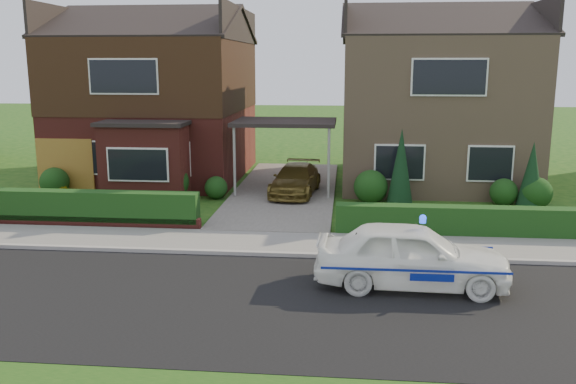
# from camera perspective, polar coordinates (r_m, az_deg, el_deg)

# --- Properties ---
(ground) EXTENTS (120.00, 120.00, 0.00)m
(ground) POSITION_cam_1_polar(r_m,az_deg,el_deg) (13.01, -5.24, -10.12)
(ground) COLOR #144312
(ground) RESTS_ON ground
(road) EXTENTS (60.00, 6.00, 0.02)m
(road) POSITION_cam_1_polar(r_m,az_deg,el_deg) (13.01, -5.24, -10.12)
(road) COLOR black
(road) RESTS_ON ground
(kerb) EXTENTS (60.00, 0.16, 0.12)m
(kerb) POSITION_cam_1_polar(r_m,az_deg,el_deg) (15.82, -3.19, -5.79)
(kerb) COLOR #9E9993
(kerb) RESTS_ON ground
(sidewalk) EXTENTS (60.00, 2.00, 0.10)m
(sidewalk) POSITION_cam_1_polar(r_m,az_deg,el_deg) (16.81, -2.65, -4.73)
(sidewalk) COLOR slate
(sidewalk) RESTS_ON ground
(driveway) EXTENTS (3.80, 12.00, 0.12)m
(driveway) POSITION_cam_1_polar(r_m,az_deg,el_deg) (23.45, -0.26, 0.12)
(driveway) COLOR #666059
(driveway) RESTS_ON ground
(house_left) EXTENTS (7.50, 9.53, 7.25)m
(house_left) POSITION_cam_1_polar(r_m,az_deg,el_deg) (27.00, -12.10, 9.46)
(house_left) COLOR maroon
(house_left) RESTS_ON ground
(house_right) EXTENTS (7.50, 8.06, 7.25)m
(house_right) POSITION_cam_1_polar(r_m,az_deg,el_deg) (26.09, 13.36, 8.99)
(house_right) COLOR #9B7C5F
(house_right) RESTS_ON ground
(carport_link) EXTENTS (3.80, 3.00, 2.77)m
(carport_link) POSITION_cam_1_polar(r_m,az_deg,el_deg) (23.01, -0.28, 6.44)
(carport_link) COLOR black
(carport_link) RESTS_ON ground
(garage_door) EXTENTS (2.20, 0.10, 2.10)m
(garage_door) POSITION_cam_1_polar(r_m,az_deg,el_deg) (24.52, -20.09, 2.27)
(garage_door) COLOR brown
(garage_door) RESTS_ON ground
(dwarf_wall) EXTENTS (7.70, 0.25, 0.36)m
(dwarf_wall) POSITION_cam_1_polar(r_m,az_deg,el_deg) (19.54, -19.24, -2.63)
(dwarf_wall) COLOR maroon
(dwarf_wall) RESTS_ON ground
(hedge_left) EXTENTS (7.50, 0.55, 0.90)m
(hedge_left) POSITION_cam_1_polar(r_m,az_deg,el_deg) (19.71, -19.02, -3.03)
(hedge_left) COLOR #113512
(hedge_left) RESTS_ON ground
(hedge_right) EXTENTS (7.50, 0.55, 0.80)m
(hedge_right) POSITION_cam_1_polar(r_m,az_deg,el_deg) (18.20, 16.38, -4.08)
(hedge_right) COLOR #113512
(hedge_right) RESTS_ON ground
(shrub_left_far) EXTENTS (1.08, 1.08, 1.08)m
(shrub_left_far) POSITION_cam_1_polar(r_m,az_deg,el_deg) (24.31, -21.00, 0.90)
(shrub_left_far) COLOR #113512
(shrub_left_far) RESTS_ON ground
(shrub_left_mid) EXTENTS (1.32, 1.32, 1.32)m
(shrub_left_mid) POSITION_cam_1_polar(r_m,az_deg,el_deg) (22.46, -10.92, 0.93)
(shrub_left_mid) COLOR #113512
(shrub_left_mid) RESTS_ON ground
(shrub_left_near) EXTENTS (0.84, 0.84, 0.84)m
(shrub_left_near) POSITION_cam_1_polar(r_m,az_deg,el_deg) (22.40, -6.75, 0.41)
(shrub_left_near) COLOR #113512
(shrub_left_near) RESTS_ON ground
(shrub_right_near) EXTENTS (1.20, 1.20, 1.20)m
(shrub_right_near) POSITION_cam_1_polar(r_m,az_deg,el_deg) (21.68, 7.75, 0.48)
(shrub_right_near) COLOR #113512
(shrub_right_near) RESTS_ON ground
(shrub_right_mid) EXTENTS (0.96, 0.96, 0.96)m
(shrub_right_mid) POSITION_cam_1_polar(r_m,az_deg,el_deg) (22.46, 19.54, -0.01)
(shrub_right_mid) COLOR #113512
(shrub_right_mid) RESTS_ON ground
(shrub_right_far) EXTENTS (1.08, 1.08, 1.08)m
(shrub_right_far) POSITION_cam_1_polar(r_m,az_deg,el_deg) (22.43, 22.20, -0.07)
(shrub_right_far) COLOR #113512
(shrub_right_far) RESTS_ON ground
(conifer_a) EXTENTS (0.90, 0.90, 2.60)m
(conifer_a) POSITION_cam_1_polar(r_m,az_deg,el_deg) (21.42, 10.50, 2.16)
(conifer_a) COLOR black
(conifer_a) RESTS_ON ground
(conifer_b) EXTENTS (0.90, 0.90, 2.20)m
(conifer_b) POSITION_cam_1_polar(r_m,az_deg,el_deg) (22.27, 21.82, 1.34)
(conifer_b) COLOR black
(conifer_b) RESTS_ON ground
(police_car) EXTENTS (3.91, 4.30, 1.61)m
(police_car) POSITION_cam_1_polar(r_m,az_deg,el_deg) (13.76, 11.48, -5.86)
(police_car) COLOR white
(police_car) RESTS_ON ground
(driveway_car) EXTENTS (1.87, 3.86, 1.08)m
(driveway_car) POSITION_cam_1_polar(r_m,az_deg,el_deg) (22.51, 0.71, 1.18)
(driveway_car) COLOR brown
(driveway_car) RESTS_ON driveway
(potted_plant_b) EXTENTS (0.49, 0.44, 0.76)m
(potted_plant_b) POSITION_cam_1_polar(r_m,az_deg,el_deg) (22.26, -20.37, -0.45)
(potted_plant_b) COLOR gray
(potted_plant_b) RESTS_ON ground
(potted_plant_c) EXTENTS (0.42, 0.42, 0.71)m
(potted_plant_c) POSITION_cam_1_polar(r_m,az_deg,el_deg) (19.15, -9.22, -1.85)
(potted_plant_c) COLOR gray
(potted_plant_c) RESTS_ON ground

